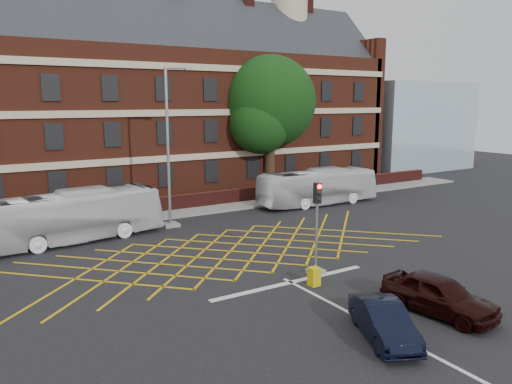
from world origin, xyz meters
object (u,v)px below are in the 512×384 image
car_maroon (439,295)px  traffic_light_near (316,237)px  bus_right (318,187)px  car_navy (384,321)px  utility_cabinet (314,277)px  deciduous_tree (270,108)px  bus_left (69,217)px  street_lamp (170,172)px

car_maroon → traffic_light_near: 6.11m
bus_right → car_navy: 22.14m
car_maroon → utility_cabinet: size_ratio=5.40×
car_navy → utility_cabinet: (1.10, 5.10, -0.22)m
car_navy → deciduous_tree: 28.49m
bus_right → deciduous_tree: (-0.20, 6.49, 5.92)m
bus_right → car_maroon: bearing=156.3°
utility_cabinet → bus_left: bearing=120.6°
car_maroon → street_lamp: bearing=93.4°
traffic_light_near → street_lamp: bearing=100.7°
traffic_light_near → utility_cabinet: size_ratio=5.27×
street_lamp → bus_left: bearing=-176.3°
car_navy → street_lamp: (-0.12, 18.17, 2.89)m
bus_left → utility_cabinet: size_ratio=13.00×
bus_right → deciduous_tree: size_ratio=0.84×
car_maroon → traffic_light_near: size_ratio=1.02×
car_maroon → deciduous_tree: size_ratio=0.37×
car_navy → deciduous_tree: deciduous_tree is taller
car_navy → bus_right: bearing=81.6°
car_maroon → traffic_light_near: bearing=93.5°
traffic_light_near → car_navy: bearing=-108.8°
bus_left → utility_cabinet: 14.75m
bus_left → car_navy: bus_left is taller
deciduous_tree → traffic_light_near: size_ratio=2.76×
bus_right → deciduous_tree: deciduous_tree is taller
car_navy → car_maroon: bearing=30.9°
bus_right → car_navy: bearing=149.1°
car_navy → street_lamp: 18.40m
car_navy → utility_cabinet: size_ratio=4.67×
car_navy → car_maroon: car_maroon is taller
bus_left → street_lamp: bearing=-92.7°
traffic_light_near → street_lamp: (-2.25, 11.90, 1.75)m
car_navy → traffic_light_near: (2.13, 6.27, 1.14)m
bus_right → car_navy: size_ratio=2.62×
car_maroon → street_lamp: (-3.38, 17.82, 2.76)m
deciduous_tree → car_navy: bearing=-115.5°
car_navy → street_lamp: street_lamp is taller
car_navy → street_lamp: bearing=115.1°
traffic_light_near → deciduous_tree: bearing=62.4°
car_maroon → bus_right: bearing=56.7°
deciduous_tree → bus_right: bearing=-88.2°
bus_left → car_navy: size_ratio=2.79×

